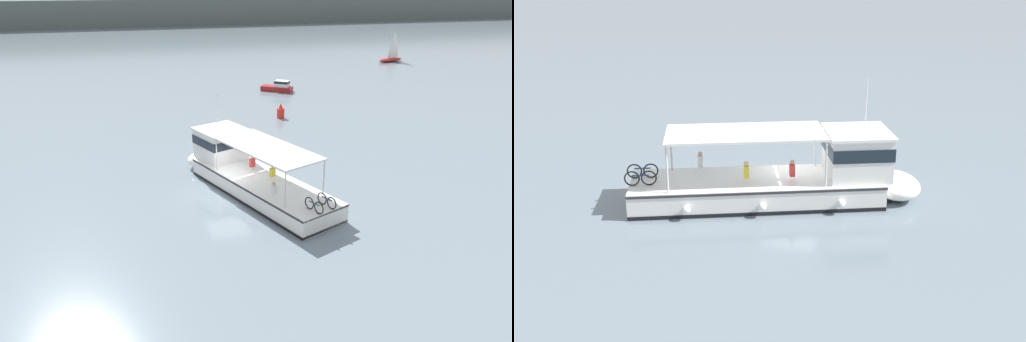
% 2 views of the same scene
% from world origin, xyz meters
% --- Properties ---
extents(ground_plane, '(400.00, 400.00, 0.00)m').
position_xyz_m(ground_plane, '(0.00, 0.00, 0.00)').
color(ground_plane, slate).
extents(distant_shoreline, '(400.00, 28.00, 7.16)m').
position_xyz_m(distant_shoreline, '(0.00, 123.16, 3.58)').
color(distant_shoreline, '#515B56').
rests_on(distant_shoreline, ground).
extents(ferry_main, '(7.44, 12.97, 5.32)m').
position_xyz_m(ferry_main, '(1.30, 0.33, 1.02)').
color(ferry_main, white).
rests_on(ferry_main, ground).
extents(sailboat_horizon_west, '(5.00, 2.65, 5.40)m').
position_xyz_m(sailboat_horizon_west, '(35.55, 40.81, 0.54)').
color(sailboat_horizon_west, maroon).
rests_on(sailboat_horizon_west, ground).
extents(motorboat_mid_channel, '(3.65, 3.22, 1.26)m').
position_xyz_m(motorboat_mid_channel, '(11.83, 25.52, 0.54)').
color(motorboat_mid_channel, maroon).
rests_on(motorboat_mid_channel, ground).
extents(channel_buoy, '(0.70, 0.70, 1.40)m').
position_xyz_m(channel_buoy, '(8.42, 14.73, 0.57)').
color(channel_buoy, red).
rests_on(channel_buoy, ground).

